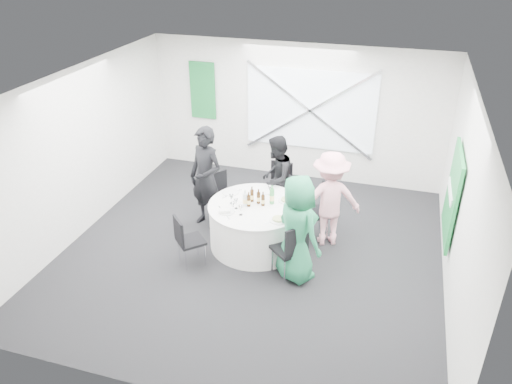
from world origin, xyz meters
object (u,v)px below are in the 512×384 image
(chair_back_right, at_px, (320,207))
(clear_water_bottle, at_px, (245,200))
(chair_back, at_px, (280,183))
(chair_front_left, at_px, (186,238))
(chair_back_left, at_px, (221,193))
(person_woman_green, at_px, (297,229))
(green_water_bottle, at_px, (272,196))
(person_woman_pink, at_px, (330,199))
(person_man_back, at_px, (276,178))
(person_man_back_left, at_px, (206,178))
(chair_front_right, at_px, (292,247))
(banquet_table, at_px, (256,225))

(chair_back_right, distance_m, clear_water_bottle, 1.32)
(chair_back, bearing_deg, chair_front_left, -110.80)
(chair_back_left, height_order, chair_back_right, chair_back_right)
(person_woman_green, xyz_separation_m, green_water_bottle, (-0.59, 0.77, 0.04))
(chair_back_left, distance_m, person_woman_pink, 2.00)
(person_man_back, bearing_deg, person_woman_green, 28.58)
(person_man_back_left, height_order, person_woman_pink, person_man_back_left)
(chair_back, height_order, person_man_back, person_man_back)
(chair_back_left, height_order, green_water_bottle, green_water_bottle)
(chair_back_left, bearing_deg, chair_front_right, -92.47)
(chair_back_right, relative_size, person_man_back, 0.62)
(person_man_back, xyz_separation_m, green_water_bottle, (0.16, -0.88, 0.11))
(banquet_table, height_order, chair_back, chair_back)
(chair_front_right, xyz_separation_m, green_water_bottle, (-0.54, 0.82, 0.33))
(chair_back, xyz_separation_m, clear_water_bottle, (-0.24, -1.31, 0.32))
(person_woman_pink, relative_size, green_water_bottle, 5.10)
(green_water_bottle, bearing_deg, banquet_table, -150.96)
(banquet_table, distance_m, chair_front_right, 1.05)
(chair_back_right, bearing_deg, chair_back_left, -123.44)
(chair_back, height_order, person_woman_pink, person_woman_pink)
(banquet_table, height_order, green_water_bottle, green_water_bottle)
(chair_front_left, bearing_deg, banquet_table, -90.00)
(person_man_back_left, distance_m, person_man_back, 1.26)
(banquet_table, bearing_deg, chair_back_left, 142.72)
(chair_back_left, xyz_separation_m, person_woman_green, (1.67, -1.29, 0.32))
(chair_back, bearing_deg, person_woman_green, -64.93)
(chair_back_right, bearing_deg, banquet_table, -90.00)
(chair_front_right, bearing_deg, chair_back_left, -87.45)
(chair_back_right, relative_size, chair_front_left, 1.12)
(chair_back, relative_size, person_man_back_left, 0.51)
(chair_front_left, height_order, person_man_back, person_man_back)
(banquet_table, distance_m, person_man_back_left, 1.21)
(person_man_back, xyz_separation_m, person_woman_pink, (1.05, -0.57, 0.04))
(person_man_back_left, bearing_deg, person_woman_green, -8.34)
(chair_back_left, bearing_deg, person_man_back_left, -175.32)
(person_man_back_left, height_order, green_water_bottle, person_man_back_left)
(clear_water_bottle, bearing_deg, person_woman_green, -30.32)
(chair_back_right, distance_m, person_man_back, 1.00)
(chair_back_right, distance_m, person_man_back_left, 2.00)
(person_man_back_left, relative_size, person_man_back, 1.17)
(chair_back, bearing_deg, clear_water_bottle, -96.83)
(banquet_table, distance_m, person_woman_green, 1.14)
(chair_front_left, distance_m, person_woman_pink, 2.39)
(chair_back_left, relative_size, person_man_back_left, 0.49)
(banquet_table, bearing_deg, clear_water_bottle, -158.30)
(chair_back, distance_m, person_man_back, 0.33)
(banquet_table, height_order, chair_back_right, chair_back_right)
(chair_front_right, relative_size, person_woman_green, 0.56)
(green_water_bottle, bearing_deg, chair_front_right, -57.01)
(chair_front_right, relative_size, green_water_bottle, 2.95)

